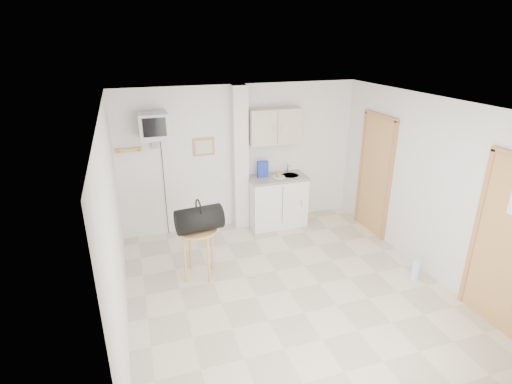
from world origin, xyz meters
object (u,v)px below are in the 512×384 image
object	(u,v)px
crt_television	(154,127)
round_table	(198,237)
water_bottle	(415,271)
duffel_bag	(199,219)

from	to	relation	value
crt_television	round_table	xyz separation A→B (m)	(0.38, -1.28, -1.32)
crt_television	water_bottle	size ratio (longest dim) A/B	6.66
crt_television	duffel_bag	bearing A→B (deg)	-73.26
crt_television	round_table	world-z (taller)	crt_television
duffel_bag	crt_television	bearing A→B (deg)	100.47
water_bottle	duffel_bag	bearing A→B (deg)	160.33
round_table	water_bottle	xyz separation A→B (m)	(2.87, -1.07, -0.47)
crt_television	duffel_bag	xyz separation A→B (m)	(0.40, -1.33, -1.02)
round_table	water_bottle	world-z (taller)	round_table
crt_television	water_bottle	xyz separation A→B (m)	(3.25, -2.35, -1.79)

